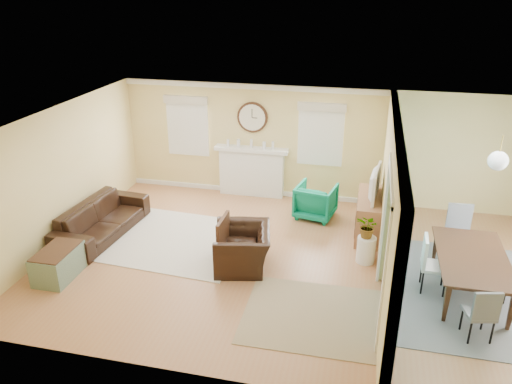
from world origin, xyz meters
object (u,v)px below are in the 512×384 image
sofa (102,219)px  eames_chair (243,248)px  green_chair (316,201)px  credenza (368,215)px  dining_table (472,275)px

sofa → eames_chair: size_ratio=2.08×
sofa → eames_chair: 3.06m
green_chair → credenza: 1.23m
sofa → credenza: (5.15, 1.22, 0.07)m
dining_table → credenza: bearing=44.1°
eames_chair → green_chair: (1.02, 2.29, 0.01)m
credenza → eames_chair: bearing=-140.6°
sofa → dining_table: size_ratio=1.18×
eames_chair → dining_table: 3.80m
sofa → dining_table: 6.83m
credenza → sofa: bearing=-166.7°
green_chair → credenza: size_ratio=0.57×
dining_table → green_chair: bearing=50.9°
eames_chair → dining_table: size_ratio=0.57×
eames_chair → credenza: credenza is taller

